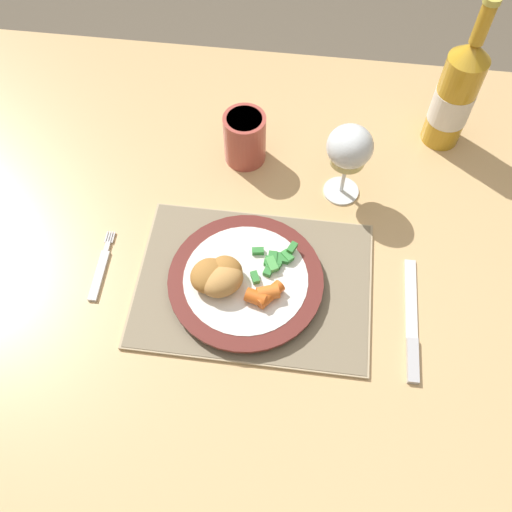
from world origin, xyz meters
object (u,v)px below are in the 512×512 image
Objects in this scene: fork at (101,270)px; drinking_cup at (245,137)px; bottle at (455,95)px; dining_table at (253,267)px; table_knife at (412,329)px; wine_glass at (349,150)px; dinner_plate at (248,281)px.

drinking_cup is at bearing 53.75° from fork.
fork is 0.45× the size of bottle.
dining_table is at bearing -78.54° from drinking_cup.
drinking_cup is (-0.36, -0.09, -0.06)m from bottle.
dining_table is 15.22× the size of drinking_cup.
wine_glass reaches higher than table_knife.
wine_glass is 0.20m from drinking_cup.
dinner_plate is at bearing -123.14° from wine_glass.
dining_table is 7.06× the size of table_knife.
drinking_cup is (-0.04, 0.19, 0.13)m from dining_table.
dining_table is 6.06× the size of dinner_plate.
bottle is at bearing 14.66° from drinking_cup.
table_knife is 0.72× the size of bottle.
bottle reaches higher than table_knife.
wine_glass is at bearing 42.10° from dining_table.
drinking_cup is at bearing 101.46° from dining_table.
dinner_plate is at bearing 170.33° from table_knife.
dinner_plate is 1.86× the size of fork.
drinking_cup is (-0.04, 0.27, 0.03)m from dinner_plate.
fork is at bearing -179.51° from dinner_plate.
table_knife is 0.30m from wine_glass.
dinner_plate is 1.62× the size of wine_glass.
bottle is 0.38m from drinking_cup.
wine_glass is (-0.12, 0.26, 0.11)m from table_knife.
dining_table is 0.47m from bottle.
table_knife is 0.43m from bottle.
fork is (-0.24, -0.09, 0.08)m from dining_table.
fork is (-0.24, -0.00, -0.01)m from dinner_plate.
drinking_cup is (0.20, 0.27, 0.05)m from fork.
dinner_plate is 0.26m from table_knife.
drinking_cup is (-0.18, 0.06, -0.06)m from wine_glass.
dinner_plate reaches higher than fork.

